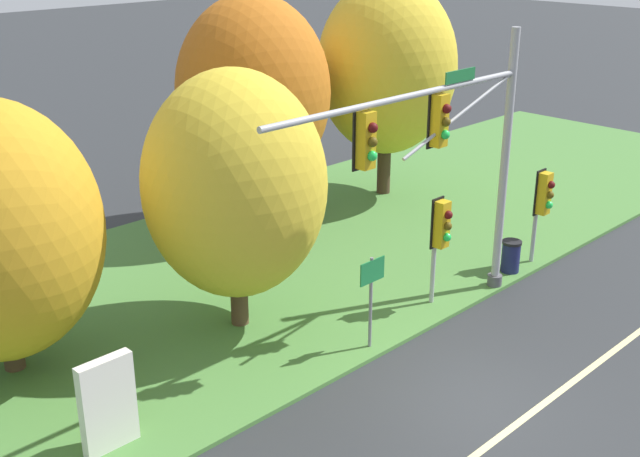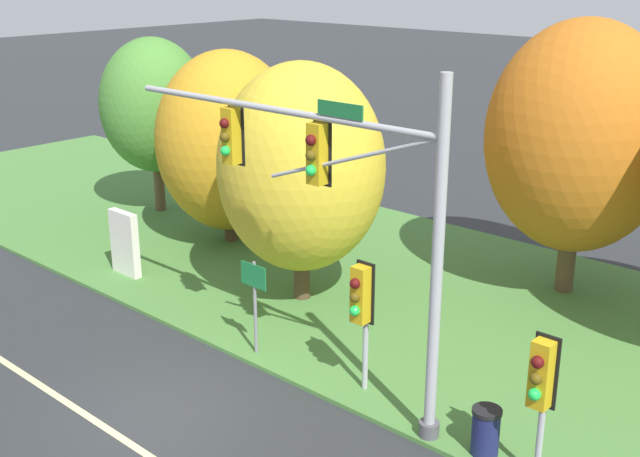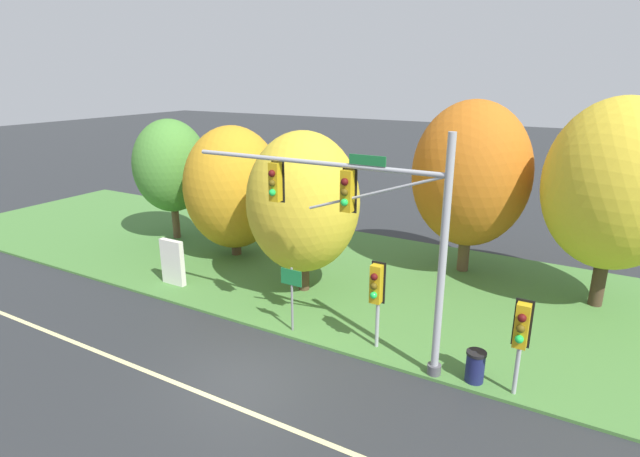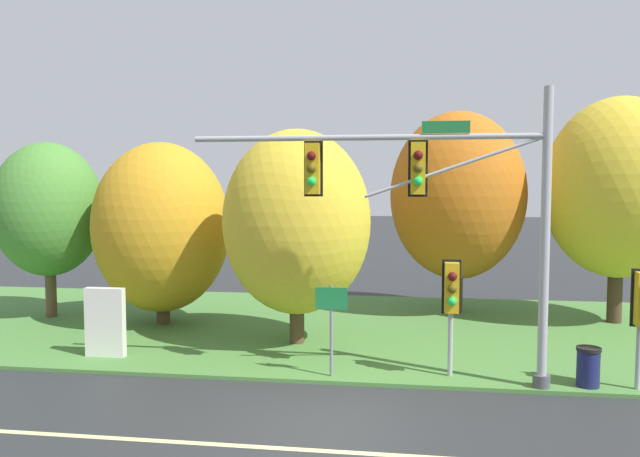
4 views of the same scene
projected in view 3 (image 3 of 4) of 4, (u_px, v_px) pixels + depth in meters
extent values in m
plane|color=#282B2D|center=(242.00, 376.00, 14.53)|extent=(160.00, 160.00, 0.00)
cube|color=beige|center=(215.00, 399.00, 13.54)|extent=(36.00, 0.16, 0.01)
cube|color=#477A38|center=(362.00, 278.00, 21.36)|extent=(48.00, 11.50, 0.10)
cylinder|color=#9EA0A5|center=(442.00, 262.00, 13.46)|extent=(0.22, 0.22, 6.96)
cylinder|color=#4C4C51|center=(434.00, 369.00, 14.45)|extent=(0.40, 0.40, 0.30)
cylinder|color=#9EA0A5|center=(310.00, 162.00, 14.72)|extent=(8.32, 0.14, 0.14)
cylinder|color=#9EA0A5|center=(374.00, 193.00, 13.95)|extent=(4.18, 0.08, 1.48)
cube|color=gold|center=(347.00, 191.00, 14.35)|extent=(0.34, 0.28, 1.22)
cube|color=black|center=(350.00, 190.00, 14.48)|extent=(0.46, 0.04, 1.34)
sphere|color=#4C0C0C|center=(345.00, 182.00, 14.11)|extent=(0.22, 0.22, 0.22)
sphere|color=#51420C|center=(344.00, 192.00, 14.20)|extent=(0.22, 0.22, 0.22)
sphere|color=green|center=(344.00, 202.00, 14.29)|extent=(0.22, 0.22, 0.22)
cube|color=gold|center=(275.00, 182.00, 15.53)|extent=(0.34, 0.28, 1.22)
cube|color=black|center=(278.00, 181.00, 15.66)|extent=(0.46, 0.04, 1.34)
sphere|color=#4C0C0C|center=(272.00, 173.00, 15.29)|extent=(0.22, 0.22, 0.22)
sphere|color=#51420C|center=(272.00, 183.00, 15.38)|extent=(0.22, 0.22, 0.22)
sphere|color=green|center=(272.00, 193.00, 15.47)|extent=(0.22, 0.22, 0.22)
cube|color=#196B33|center=(367.00, 160.00, 13.73)|extent=(1.10, 0.04, 0.28)
cylinder|color=#9EA0A5|center=(519.00, 349.00, 13.21)|extent=(0.12, 0.12, 2.71)
cube|color=gold|center=(522.00, 326.00, 12.81)|extent=(0.34, 0.28, 1.22)
cube|color=black|center=(523.00, 323.00, 12.94)|extent=(0.46, 0.04, 1.34)
sphere|color=#4C0C0C|center=(522.00, 318.00, 12.57)|extent=(0.22, 0.22, 0.22)
sphere|color=#51420C|center=(521.00, 329.00, 12.66)|extent=(0.22, 0.22, 0.22)
sphere|color=green|center=(519.00, 339.00, 12.75)|extent=(0.22, 0.22, 0.22)
cylinder|color=#9EA0A5|center=(378.00, 307.00, 15.53)|extent=(0.12, 0.12, 2.80)
cube|color=gold|center=(376.00, 284.00, 15.12)|extent=(0.34, 0.28, 1.22)
cube|color=black|center=(378.00, 282.00, 15.25)|extent=(0.46, 0.04, 1.34)
sphere|color=#4C0C0C|center=(374.00, 277.00, 14.88)|extent=(0.22, 0.22, 0.22)
sphere|color=#51420C|center=(374.00, 286.00, 14.97)|extent=(0.22, 0.22, 0.22)
sphere|color=green|center=(374.00, 295.00, 15.06)|extent=(0.22, 0.22, 0.22)
cylinder|color=slate|center=(292.00, 299.00, 16.63)|extent=(0.08, 0.08, 2.27)
cube|color=#197238|center=(291.00, 277.00, 16.36)|extent=(0.79, 0.03, 0.55)
cylinder|color=brown|center=(175.00, 212.00, 26.13)|extent=(0.38, 0.38, 2.80)
ellipsoid|color=#478433|center=(171.00, 166.00, 25.40)|extent=(3.78, 3.78, 4.73)
cylinder|color=#4C3823|center=(236.00, 234.00, 23.79)|extent=(0.46, 0.46, 2.02)
ellipsoid|color=#C68C1E|center=(233.00, 188.00, 23.12)|extent=(4.56, 4.56, 5.70)
cylinder|color=#4C3823|center=(304.00, 261.00, 19.82)|extent=(0.44, 0.44, 2.42)
ellipsoid|color=gold|center=(303.00, 202.00, 19.10)|extent=(4.36, 4.36, 5.45)
cylinder|color=brown|center=(465.00, 238.00, 21.71)|extent=(0.49, 0.49, 2.96)
ellipsoid|color=#B76019|center=(471.00, 174.00, 20.87)|extent=(4.90, 4.90, 6.13)
cylinder|color=#423021|center=(602.00, 264.00, 18.35)|extent=(0.49, 0.49, 3.27)
ellipsoid|color=gold|center=(616.00, 185.00, 17.46)|extent=(4.89, 4.89, 6.12)
cube|color=silver|center=(173.00, 262.00, 20.41)|extent=(1.10, 0.24, 1.90)
cube|color=#4C4C51|center=(168.00, 281.00, 20.87)|extent=(0.10, 0.20, 0.10)
cube|color=#4C4C51|center=(182.00, 284.00, 20.49)|extent=(0.10, 0.20, 0.10)
cylinder|color=#191E4C|center=(475.00, 368.00, 14.03)|extent=(0.52, 0.52, 0.85)
cylinder|color=black|center=(477.00, 353.00, 13.90)|extent=(0.56, 0.56, 0.08)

